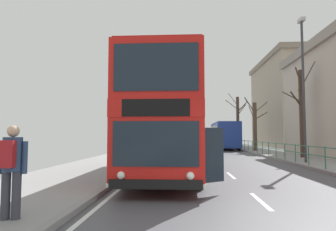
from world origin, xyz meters
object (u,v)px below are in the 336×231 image
at_px(double_decker_bus_main, 168,122).
at_px(background_building_01, 309,102).
at_px(bare_tree_far_01, 238,121).
at_px(background_bus_far_lane, 225,135).
at_px(bare_tree_far_02, 301,110).
at_px(street_lamp_far_side, 303,79).
at_px(pedestrian_with_backpack, 11,164).
at_px(bare_tree_far_00, 255,125).

height_order(double_decker_bus_main, background_building_01, background_building_01).
bearing_deg(bare_tree_far_01, double_decker_bus_main, -105.89).
relative_size(background_bus_far_lane, bare_tree_far_02, 1.37).
height_order(background_bus_far_lane, bare_tree_far_02, bare_tree_far_02).
distance_m(double_decker_bus_main, bare_tree_far_02, 12.41).
bearing_deg(double_decker_bus_main, background_bus_far_lane, 76.53).
bearing_deg(double_decker_bus_main, bare_tree_far_01, 74.11).
distance_m(background_bus_far_lane, bare_tree_far_02, 14.88).
bearing_deg(bare_tree_far_01, bare_tree_far_02, -87.47).
height_order(background_bus_far_lane, street_lamp_far_side, street_lamp_far_side).
bearing_deg(background_building_01, bare_tree_far_01, -165.83).
bearing_deg(background_building_01, pedestrian_with_backpack, -119.06).
xyz_separation_m(background_bus_far_lane, pedestrian_with_backpack, (-7.94, -30.26, -0.58)).
relative_size(double_decker_bus_main, bare_tree_far_00, 1.90).
xyz_separation_m(background_bus_far_lane, bare_tree_far_00, (2.36, -5.29, 1.02)).
distance_m(pedestrian_with_backpack, bare_tree_far_00, 27.06).
xyz_separation_m(pedestrian_with_backpack, bare_tree_far_02, (11.39, 15.88, 2.29)).
relative_size(background_bus_far_lane, pedestrian_with_backpack, 5.27).
bearing_deg(bare_tree_far_00, pedestrian_with_backpack, -112.42).
relative_size(street_lamp_far_side, bare_tree_far_02, 1.27).
height_order(pedestrian_with_backpack, street_lamp_far_side, street_lamp_far_side).
height_order(background_bus_far_lane, pedestrian_with_backpack, background_bus_far_lane).
bearing_deg(background_building_01, bare_tree_far_00, -129.40).
relative_size(bare_tree_far_00, background_building_01, 0.33).
height_order(street_lamp_far_side, background_building_01, background_building_01).
xyz_separation_m(double_decker_bus_main, street_lamp_far_side, (7.59, 4.62, 2.69)).
bearing_deg(bare_tree_far_02, background_building_01, 66.18).
bearing_deg(bare_tree_far_01, background_building_01, 14.17).
xyz_separation_m(background_bus_far_lane, bare_tree_far_01, (2.57, 5.40, 1.98)).
distance_m(background_bus_far_lane, background_building_01, 16.36).
bearing_deg(bare_tree_far_02, bare_tree_far_00, 96.84).
height_order(bare_tree_far_01, bare_tree_far_02, bare_tree_far_01).
bearing_deg(street_lamp_far_side, background_building_01, 66.88).
distance_m(bare_tree_far_02, background_building_01, 24.79).
relative_size(pedestrian_with_backpack, bare_tree_far_00, 0.31).
relative_size(street_lamp_far_side, background_building_01, 0.50).
xyz_separation_m(background_bus_far_lane, street_lamp_far_side, (2.11, -18.29, 3.23)).
bearing_deg(pedestrian_with_backpack, street_lamp_far_side, 49.99).
bearing_deg(street_lamp_far_side, pedestrian_with_backpack, -130.01).
distance_m(double_decker_bus_main, pedestrian_with_backpack, 7.83).
bearing_deg(double_decker_bus_main, pedestrian_with_backpack, -108.48).
bearing_deg(bare_tree_far_00, background_building_01, 50.60).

